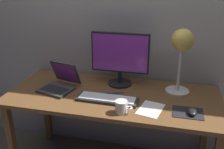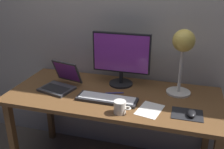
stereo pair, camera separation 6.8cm
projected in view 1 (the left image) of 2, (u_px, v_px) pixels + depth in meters
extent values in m
cube|color=#A8A099|center=(125.00, 12.00, 2.09)|extent=(4.80, 0.06, 2.60)
cube|color=brown|center=(113.00, 96.00, 1.95)|extent=(1.60, 0.70, 0.03)
cube|color=brown|center=(12.00, 144.00, 1.99)|extent=(0.05, 0.05, 0.71)
cube|color=brown|center=(47.00, 108.00, 2.51)|extent=(0.05, 0.05, 0.71)
cube|color=brown|center=(205.00, 129.00, 2.18)|extent=(0.05, 0.05, 0.71)
cylinder|color=black|center=(120.00, 83.00, 2.11)|extent=(0.19, 0.19, 0.01)
cylinder|color=black|center=(120.00, 77.00, 2.09)|extent=(0.03, 0.03, 0.10)
cube|color=black|center=(120.00, 53.00, 2.01)|extent=(0.46, 0.03, 0.32)
cube|color=purple|center=(120.00, 53.00, 2.00)|extent=(0.44, 0.00, 0.30)
cube|color=#28282B|center=(107.00, 99.00, 1.84)|extent=(0.44, 0.15, 0.02)
cube|color=silver|center=(107.00, 98.00, 1.84)|extent=(0.41, 0.12, 0.01)
cube|color=#38383A|center=(56.00, 90.00, 1.99)|extent=(0.28, 0.25, 0.02)
cube|color=black|center=(55.00, 89.00, 1.97)|extent=(0.23, 0.15, 0.00)
cube|color=#38383A|center=(66.00, 72.00, 2.06)|extent=(0.26, 0.14, 0.18)
cube|color=purple|center=(66.00, 72.00, 2.06)|extent=(0.23, 0.12, 0.16)
cylinder|color=beige|center=(177.00, 91.00, 1.97)|extent=(0.18, 0.18, 0.01)
cylinder|color=silver|center=(180.00, 68.00, 1.90)|extent=(0.02, 0.02, 0.36)
sphere|color=gold|center=(183.00, 40.00, 1.82)|extent=(0.16, 0.16, 0.16)
sphere|color=#FFEAB2|center=(182.00, 46.00, 1.83)|extent=(0.06, 0.06, 0.06)
cube|color=black|center=(188.00, 113.00, 1.68)|extent=(0.20, 0.16, 0.00)
ellipsoid|color=black|center=(192.00, 112.00, 1.66)|extent=(0.06, 0.10, 0.03)
cylinder|color=white|center=(121.00, 107.00, 1.67)|extent=(0.08, 0.08, 0.09)
torus|color=white|center=(129.00, 108.00, 1.66)|extent=(0.05, 0.05, 0.01)
cube|color=white|center=(151.00, 109.00, 1.73)|extent=(0.19, 0.24, 0.00)
cylinder|color=#2633A5|center=(114.00, 93.00, 1.95)|extent=(0.14, 0.05, 0.01)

